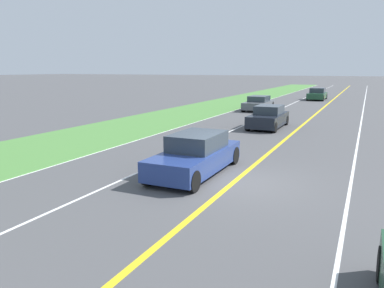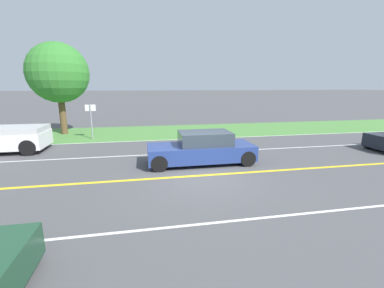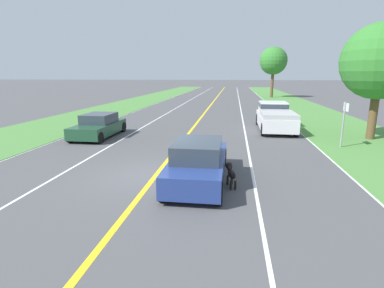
{
  "view_description": "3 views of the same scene",
  "coord_description": "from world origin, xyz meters",
  "views": [
    {
      "loc": [
        -3.76,
        11.44,
        3.66
      ],
      "look_at": [
        1.72,
        -0.26,
        1.06
      ],
      "focal_mm": 35.0,
      "sensor_mm": 36.0,
      "label": 1
    },
    {
      "loc": [
        -9.19,
        2.2,
        3.39
      ],
      "look_at": [
        1.77,
        0.09,
        0.87
      ],
      "focal_mm": 24.0,
      "sensor_mm": 36.0,
      "label": 2
    },
    {
      "loc": [
        2.73,
        -10.06,
        3.58
      ],
      "look_at": [
        1.33,
        0.01,
        1.22
      ],
      "focal_mm": 28.0,
      "sensor_mm": 36.0,
      "label": 3
    }
  ],
  "objects": [
    {
      "name": "centre_divider_line",
      "position": [
        0.0,
        0.0,
        0.0
      ],
      "size": [
        0.18,
        160.0,
        0.01
      ],
      "primitive_type": "cube",
      "color": "yellow",
      "rests_on": "ground"
    },
    {
      "name": "grass_verge_right",
      "position": [
        10.0,
        0.0,
        0.01
      ],
      "size": [
        6.0,
        160.0,
        0.03
      ],
      "primitive_type": "cube",
      "color": "#4C843D",
      "rests_on": "ground"
    },
    {
      "name": "car_trailing_mid",
      "position": [
        5.09,
        -21.55,
        0.61
      ],
      "size": [
        1.89,
        4.4,
        1.28
      ],
      "color": "#51565B",
      "rests_on": "ground"
    },
    {
      "name": "lane_dash_oncoming",
      "position": [
        -3.5,
        0.0,
        0.0
      ],
      "size": [
        0.1,
        160.0,
        0.01
      ],
      "primitive_type": "cube",
      "color": "white",
      "rests_on": "ground"
    },
    {
      "name": "lane_dash_same_dir",
      "position": [
        3.5,
        0.0,
        0.0
      ],
      "size": [
        0.1,
        160.0,
        0.01
      ],
      "primitive_type": "cube",
      "color": "white",
      "rests_on": "ground"
    },
    {
      "name": "ground_plane",
      "position": [
        0.0,
        0.0,
        0.0
      ],
      "size": [
        400.0,
        400.0,
        0.0
      ],
      "primitive_type": "plane",
      "color": "#4C4C4F"
    },
    {
      "name": "ego_car",
      "position": [
        1.59,
        -0.32,
        0.67
      ],
      "size": [
        1.81,
        4.67,
        1.43
      ],
      "color": "navy",
      "rests_on": "ground"
    },
    {
      "name": "dog",
      "position": [
        2.71,
        -0.68,
        0.45
      ],
      "size": [
        0.42,
        1.13,
        0.74
      ],
      "rotation": [
        0.0,
        0.0,
        0.25
      ],
      "color": "black",
      "rests_on": "ground"
    },
    {
      "name": "car_trailing_far",
      "position": [
        1.75,
        -35.96,
        0.66
      ],
      "size": [
        1.94,
        4.47,
        1.42
      ],
      "color": "#1E472D",
      "rests_on": "ground"
    },
    {
      "name": "car_trailing_near",
      "position": [
        1.82,
        -11.86,
        0.65
      ],
      "size": [
        1.82,
        4.26,
        1.4
      ],
      "color": "black",
      "rests_on": "ground"
    },
    {
      "name": "lane_edge_line_right",
      "position": [
        7.0,
        0.0,
        0.0
      ],
      "size": [
        0.14,
        160.0,
        0.01
      ],
      "primitive_type": "cube",
      "color": "white",
      "rests_on": "ground"
    }
  ]
}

